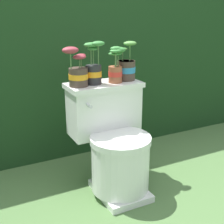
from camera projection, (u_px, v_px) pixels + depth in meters
ground_plane at (124, 192)px, 1.98m from camera, size 12.00×12.00×0.00m
hedge_backdrop at (67, 70)px, 2.66m from camera, size 3.94×0.79×1.21m
toilet at (114, 142)px, 1.94m from camera, size 0.47×0.53×0.67m
potted_plant_left at (78, 72)px, 1.84m from camera, size 0.16×0.12×0.24m
potted_plant_midleft at (94, 68)px, 1.89m from camera, size 0.12×0.10×0.26m
potted_plant_middle at (116, 66)px, 1.92m from camera, size 0.11×0.09×0.23m
potted_plant_midright at (126, 68)px, 2.00m from camera, size 0.12×0.12×0.25m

